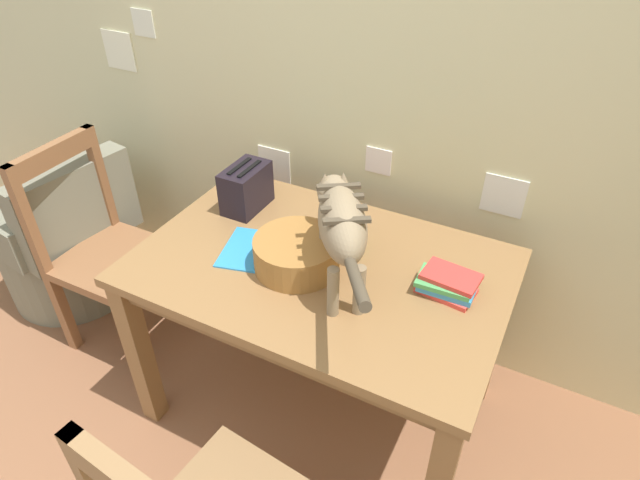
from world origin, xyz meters
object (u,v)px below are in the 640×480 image
object	(u,v)px
toaster	(246,188)
magazine	(260,252)
saucer_bowl	(332,243)
book_stack	(447,284)
coffee_mug	(334,229)
wicker_armchair	(68,247)
wicker_basket	(296,253)
wooden_chair_near	(106,254)
dining_table	(320,285)
cat	(341,223)

from	to	relation	value
toaster	magazine	bearing A→B (deg)	-48.02
saucer_bowl	book_stack	xyz separation A→B (m)	(0.42, -0.05, 0.02)
coffee_mug	wicker_armchair	bearing A→B (deg)	-177.81
coffee_mug	wicker_basket	size ratio (longest dim) A/B	0.45
magazine	wicker_basket	bearing A→B (deg)	-18.13
coffee_mug	wicker_armchair	xyz separation A→B (m)	(-1.42, -0.05, -0.54)
coffee_mug	book_stack	xyz separation A→B (m)	(0.42, -0.05, -0.04)
wooden_chair_near	wicker_armchair	size ratio (longest dim) A/B	1.20
book_stack	wicker_basket	size ratio (longest dim) A/B	0.67
dining_table	book_stack	xyz separation A→B (m)	(0.41, 0.06, 0.13)
coffee_mug	dining_table	bearing A→B (deg)	-88.42
toaster	wicker_armchair	bearing A→B (deg)	-172.81
dining_table	wicker_armchair	distance (m)	1.47
magazine	saucer_bowl	bearing A→B (deg)	20.39
toaster	wicker_armchair	size ratio (longest dim) A/B	0.26
toaster	wooden_chair_near	size ratio (longest dim) A/B	0.21
cat	coffee_mug	distance (m)	0.24
cat	book_stack	xyz separation A→B (m)	(0.32, 0.11, -0.19)
dining_table	saucer_bowl	world-z (taller)	saucer_bowl
book_stack	wicker_basket	bearing A→B (deg)	-167.86
dining_table	cat	bearing A→B (deg)	-28.71
coffee_mug	wooden_chair_near	size ratio (longest dim) A/B	0.14
dining_table	toaster	world-z (taller)	toaster
dining_table	saucer_bowl	xyz separation A→B (m)	(-0.01, 0.11, 0.11)
wicker_basket	wicker_armchair	world-z (taller)	wicker_basket
dining_table	coffee_mug	xyz separation A→B (m)	(-0.00, 0.11, 0.17)
saucer_bowl	book_stack	size ratio (longest dim) A/B	1.06
wicker_basket	toaster	world-z (taller)	toaster
cat	wicker_basket	world-z (taller)	cat
saucer_bowl	wooden_chair_near	world-z (taller)	wooden_chair_near
saucer_bowl	wooden_chair_near	size ratio (longest dim) A/B	0.21
magazine	toaster	xyz separation A→B (m)	(-0.20, 0.22, 0.08)
magazine	wooden_chair_near	size ratio (longest dim) A/B	0.27
coffee_mug	magazine	size ratio (longest dim) A/B	0.50
coffee_mug	toaster	bearing A→B (deg)	169.77
cat	wooden_chair_near	size ratio (longest dim) A/B	0.62
wicker_basket	wicker_armchair	size ratio (longest dim) A/B	0.36
dining_table	coffee_mug	distance (m)	0.20
wicker_armchair	dining_table	bearing A→B (deg)	-83.54
toaster	wooden_chair_near	distance (m)	0.73
magazine	wooden_chair_near	bearing A→B (deg)	166.79
wicker_armchair	magazine	bearing A→B (deg)	-85.71
wicker_basket	toaster	size ratio (longest dim) A/B	1.42
wicker_basket	toaster	xyz separation A→B (m)	(-0.35, 0.23, 0.03)
toaster	wooden_chair_near	world-z (taller)	wooden_chair_near
dining_table	wooden_chair_near	world-z (taller)	wooden_chair_near
dining_table	toaster	size ratio (longest dim) A/B	6.17
saucer_bowl	wooden_chair_near	distance (m)	1.05
cat	wicker_basket	size ratio (longest dim) A/B	2.05
toaster	wicker_basket	bearing A→B (deg)	-33.33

